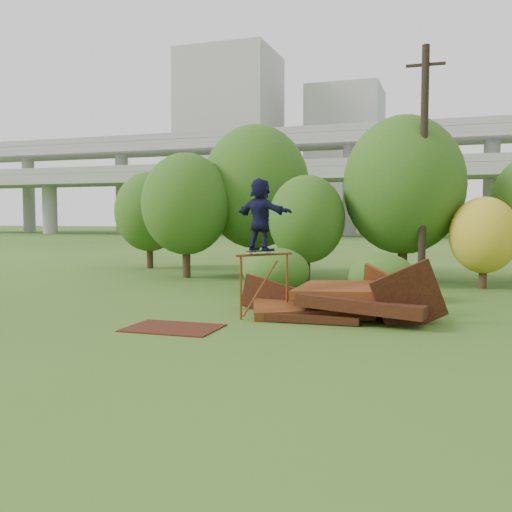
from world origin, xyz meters
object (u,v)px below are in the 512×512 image
(flat_plate, at_px, (173,328))
(scrap_pile, at_px, (341,303))
(utility_pole, at_px, (424,166))
(skater, at_px, (261,214))

(flat_plate, bearing_deg, scrap_pile, 38.14)
(scrap_pile, bearing_deg, utility_pole, 76.73)
(skater, height_order, utility_pole, utility_pole)
(flat_plate, relative_size, utility_pole, 0.24)
(scrap_pile, distance_m, utility_pole, 8.52)
(skater, relative_size, utility_pole, 0.21)
(flat_plate, bearing_deg, skater, 54.93)
(scrap_pile, height_order, flat_plate, scrap_pile)
(skater, distance_m, flat_plate, 3.76)
(flat_plate, height_order, utility_pole, utility_pole)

